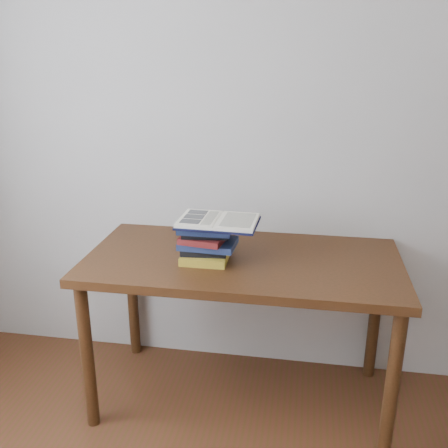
# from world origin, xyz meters

# --- Properties ---
(room_shell) EXTENTS (3.54, 3.54, 2.62)m
(room_shell) POSITION_xyz_m (-0.08, 0.01, 1.63)
(room_shell) COLOR #AAA7A1
(room_shell) RESTS_ON ground
(desk) EXTENTS (1.48, 0.74, 0.79)m
(desk) POSITION_xyz_m (-0.05, 1.38, 0.70)
(desk) COLOR #462211
(desk) RESTS_ON ground
(book_stack) EXTENTS (0.26, 0.20, 0.18)m
(book_stack) POSITION_xyz_m (-0.21, 1.32, 0.89)
(book_stack) COLOR #A48D25
(book_stack) RESTS_ON desk
(open_book) EXTENTS (0.37, 0.26, 0.03)m
(open_book) POSITION_xyz_m (-0.15, 1.33, 0.99)
(open_book) COLOR black
(open_book) RESTS_ON book_stack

